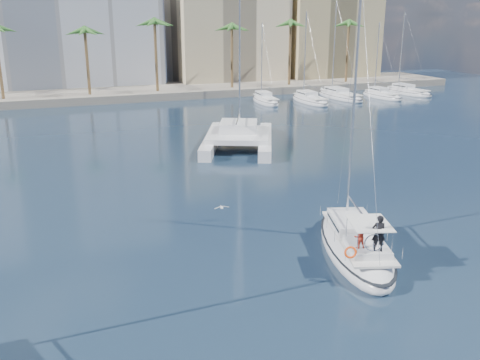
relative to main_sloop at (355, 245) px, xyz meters
name	(u,v)px	position (x,y,z in m)	size (l,w,h in m)	color
ground	(272,237)	(-3.43, 3.78, -0.50)	(160.00, 160.00, 0.00)	black
quay	(118,93)	(-3.43, 64.78, 0.10)	(120.00, 14.00, 1.20)	gray
building_modern	(29,7)	(-15.43, 76.78, 13.50)	(42.00, 16.00, 28.00)	white
building_beige	(227,30)	(18.57, 73.78, 9.50)	(20.00, 14.00, 20.00)	beige
building_tan_right	(326,35)	(38.57, 71.78, 8.50)	(18.00, 12.00, 18.00)	tan
palm_centre	(117,32)	(-3.43, 60.78, 9.78)	(3.60, 3.60, 12.30)	brown
palm_right	(318,30)	(30.57, 60.78, 9.78)	(3.60, 3.60, 12.30)	brown
main_sloop	(355,245)	(0.00, 0.00, 0.00)	(6.25, 10.80, 15.28)	silver
catamaran	(238,135)	(2.90, 26.16, 0.68)	(11.46, 14.82, 19.20)	silver
seagull	(222,207)	(-5.42, 7.21, 0.48)	(0.99, 0.43, 0.18)	silver
moored_yacht_a	(265,103)	(16.57, 50.78, -0.50)	(2.72, 9.35, 11.90)	silver
moored_yacht_b	(310,102)	(23.07, 48.78, -0.50)	(3.14, 10.78, 13.72)	silver
moored_yacht_c	(340,98)	(29.57, 50.78, -0.50)	(3.55, 12.21, 15.54)	silver
moored_yacht_d	(382,98)	(36.07, 48.78, -0.50)	(2.72, 9.35, 11.90)	silver
moored_yacht_e	(407,94)	(42.57, 50.78, -0.50)	(3.14, 10.78, 13.72)	silver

